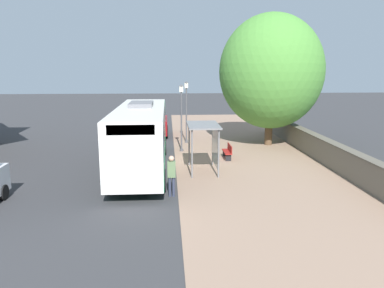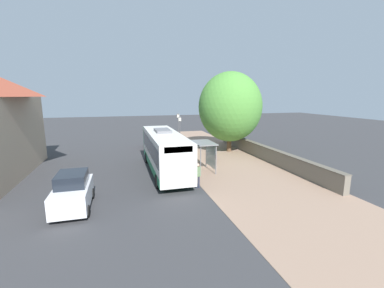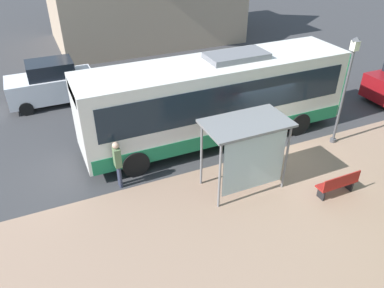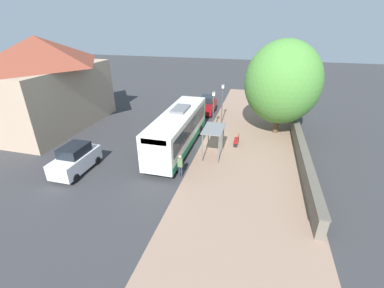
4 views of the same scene
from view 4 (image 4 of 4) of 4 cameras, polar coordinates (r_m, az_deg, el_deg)
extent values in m
plane|color=#353538|center=(24.09, 2.23, 0.15)|extent=(120.00, 120.00, 0.00)
cube|color=#937560|center=(23.63, 12.93, -1.04)|extent=(9.00, 44.00, 0.02)
cube|color=#6B6356|center=(23.68, 22.87, -0.69)|extent=(0.50, 20.00, 1.33)
cube|color=#5B5449|center=(23.40, 23.16, 0.86)|extent=(0.60, 20.00, 0.08)
cube|color=tan|center=(31.18, -29.33, 9.04)|extent=(7.77, 12.53, 6.32)
pyramid|color=brown|center=(30.45, -31.24, 17.24)|extent=(8.37, 13.13, 2.84)
cube|color=silver|center=(22.45, -3.11, 3.42)|extent=(2.48, 10.80, 2.88)
cube|color=black|center=(22.31, -3.13, 4.31)|extent=(2.52, 9.94, 1.27)
cube|color=#197247|center=(22.91, -3.04, 0.76)|extent=(2.52, 10.59, 0.58)
cube|color=#197247|center=(27.29, 0.33, 7.56)|extent=(2.52, 0.06, 2.76)
cube|color=black|center=(17.40, -8.54, 0.44)|extent=(1.86, 0.08, 0.40)
cube|color=slate|center=(22.64, -2.58, 7.80)|extent=(1.24, 2.38, 0.22)
cylinder|color=black|center=(19.51, -3.13, -4.77)|extent=(0.30, 1.00, 1.00)
cylinder|color=black|center=(20.26, -9.39, -3.86)|extent=(0.30, 1.00, 1.00)
cylinder|color=black|center=(25.67, 1.70, 3.04)|extent=(0.30, 1.00, 1.00)
cylinder|color=black|center=(26.25, -3.24, 3.54)|extent=(0.30, 1.00, 1.00)
cylinder|color=slate|center=(22.65, 3.67, 1.79)|extent=(0.08, 0.08, 2.44)
cylinder|color=slate|center=(20.46, 2.29, -0.93)|extent=(0.08, 0.08, 2.44)
cylinder|color=slate|center=(22.47, 6.96, 1.43)|extent=(0.08, 0.08, 2.44)
cylinder|color=slate|center=(20.25, 5.92, -1.35)|extent=(0.08, 0.08, 2.44)
cube|color=slate|center=(20.93, 4.86, 3.42)|extent=(1.61, 2.78, 0.08)
cube|color=silver|center=(21.30, 6.43, 0.42)|extent=(0.03, 2.23, 1.95)
cylinder|color=#2D3347|center=(18.86, -2.36, -6.18)|extent=(0.12, 0.12, 0.85)
cylinder|color=#2D3347|center=(18.90, -2.82, -6.11)|extent=(0.12, 0.12, 0.85)
cube|color=#59724C|center=(18.48, -2.64, -4.11)|extent=(0.34, 0.22, 0.69)
sphere|color=tan|center=(18.26, -2.67, -2.85)|extent=(0.24, 0.24, 0.24)
cube|color=maroon|center=(23.96, 9.80, 0.81)|extent=(0.40, 1.49, 0.06)
cube|color=maroon|center=(23.86, 10.24, 1.27)|extent=(0.04, 1.49, 0.40)
cube|color=black|center=(24.60, 9.90, 0.90)|extent=(0.32, 0.06, 0.45)
cube|color=black|center=(23.52, 9.61, -0.28)|extent=(0.32, 0.06, 0.45)
cylinder|color=#4C4C51|center=(28.98, 6.50, 4.69)|extent=(0.24, 0.24, 0.16)
cylinder|color=#4C4C51|center=(28.36, 6.69, 8.29)|extent=(0.10, 0.10, 3.98)
cube|color=silver|center=(27.79, 6.92, 12.55)|extent=(0.24, 0.24, 0.35)
pyramid|color=#4C4C51|center=(27.74, 6.95, 13.04)|extent=(0.28, 0.28, 0.14)
cylinder|color=#4C4C51|center=(26.47, 4.58, 2.70)|extent=(0.24, 0.24, 0.16)
cylinder|color=#4C4C51|center=(25.81, 4.72, 6.50)|extent=(0.10, 0.10, 3.87)
cube|color=silver|center=(25.20, 4.89, 11.04)|extent=(0.24, 0.24, 0.35)
pyramid|color=#4C4C51|center=(25.14, 4.91, 11.58)|extent=(0.28, 0.28, 0.14)
cylinder|color=brown|center=(27.26, 18.37, 5.54)|extent=(0.53, 0.53, 3.18)
ellipsoid|color=#4C8C38|center=(26.34, 19.45, 12.77)|extent=(7.09, 7.09, 7.80)
cube|color=maroon|center=(32.07, 3.37, 8.33)|extent=(1.80, 3.95, 1.13)
cube|color=black|center=(31.90, 3.45, 9.96)|extent=(1.53, 2.06, 0.71)
cylinder|color=black|center=(30.88, 4.41, 6.59)|extent=(0.22, 0.64, 0.64)
cylinder|color=black|center=(31.21, 1.32, 6.87)|extent=(0.22, 0.64, 0.64)
cylinder|color=black|center=(33.29, 5.25, 7.98)|extent=(0.22, 0.64, 0.64)
cylinder|color=black|center=(33.59, 2.36, 8.23)|extent=(0.22, 0.64, 0.64)
cube|color=silver|center=(21.20, -24.43, -3.57)|extent=(1.84, 4.05, 1.13)
cube|color=black|center=(20.87, -24.72, -1.24)|extent=(1.56, 2.11, 0.70)
cylinder|color=black|center=(20.08, -24.45, -6.95)|extent=(0.22, 0.64, 0.64)
cylinder|color=black|center=(21.15, -28.17, -6.08)|extent=(0.22, 0.64, 0.64)
cylinder|color=black|center=(21.84, -20.34, -3.49)|extent=(0.22, 0.64, 0.64)
cylinder|color=black|center=(22.83, -23.95, -2.86)|extent=(0.22, 0.64, 0.64)
camera|label=1|loc=(7.09, -54.92, -33.47)|focal=35.00mm
camera|label=2|loc=(10.75, -73.14, -15.78)|focal=24.00mm
camera|label=3|loc=(14.61, 37.45, 11.85)|focal=35.00mm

